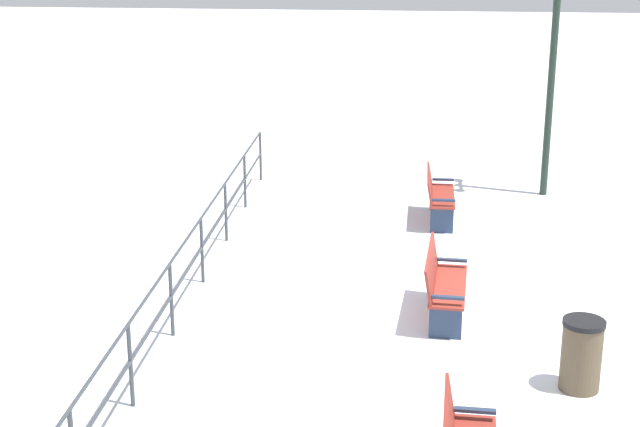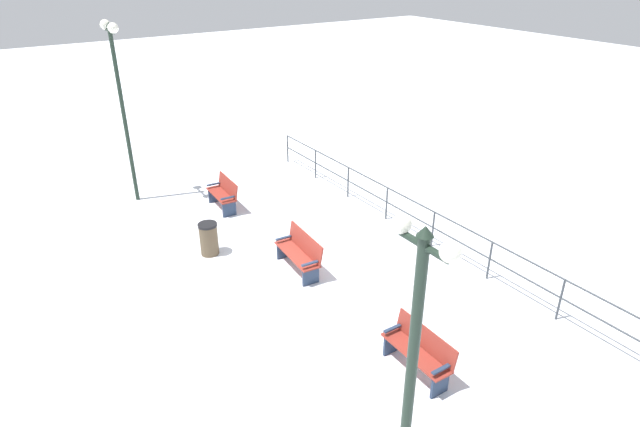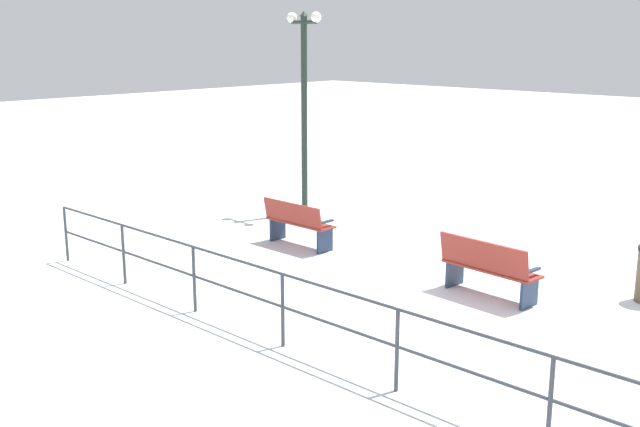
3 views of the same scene
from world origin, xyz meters
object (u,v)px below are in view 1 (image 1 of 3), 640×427
(bench_third, at_px, (438,195))
(trash_bin, at_px, (581,355))
(bench_second, at_px, (442,283))
(lamppost_middle, at_px, (554,49))

(bench_third, height_order, trash_bin, bench_third)
(bench_second, relative_size, lamppost_middle, 0.36)
(bench_third, bearing_deg, bench_second, -89.63)
(lamppost_middle, bearing_deg, bench_second, -109.25)
(bench_second, distance_m, trash_bin, 2.47)
(bench_third, height_order, lamppost_middle, lamppost_middle)
(trash_bin, bearing_deg, bench_third, 103.90)
(bench_third, relative_size, lamppost_middle, 0.34)
(lamppost_middle, distance_m, trash_bin, 8.36)
(bench_second, xyz_separation_m, bench_third, (0.03, 4.19, -0.01))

